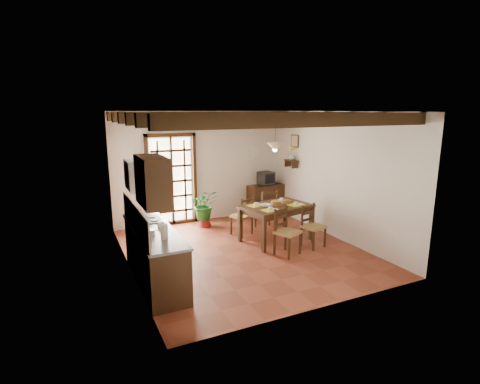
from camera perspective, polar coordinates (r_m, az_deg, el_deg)
ground_plane at (r=7.76m, az=0.61°, el=-8.97°), size 5.00×5.00×0.00m
room_shell at (r=7.30m, az=0.64°, el=4.43°), size 4.52×5.02×2.81m
ceiling_beams at (r=7.23m, az=0.66°, el=11.30°), size 4.50×4.34×0.20m
french_door at (r=9.40m, az=-10.37°, el=2.08°), size 1.26×0.11×2.32m
kitchen_counter at (r=6.46m, az=-12.93°, el=-9.30°), size 0.64×2.25×1.38m
upper_cabinet at (r=5.40m, az=-13.23°, el=1.62°), size 0.35×0.80×0.70m
range_hood at (r=6.63m, az=-15.31°, el=2.46°), size 0.38×0.60×0.54m
counter_items at (r=6.39m, az=-13.32°, el=-4.97°), size 0.50×1.43×0.25m
dining_table at (r=8.20m, az=5.51°, el=-2.72°), size 1.63×1.21×0.80m
chair_near_left at (r=7.55m, az=7.14°, el=-7.31°), size 0.56×0.55×0.94m
chair_near_right at (r=8.05m, az=11.02°, el=-6.28°), size 0.49×0.47×0.90m
chair_far_left at (r=8.65m, az=0.29°, el=-4.72°), size 0.53×0.52×0.90m
chair_far_right at (r=9.08m, az=4.03°, el=-3.75°), size 0.46×0.44×0.98m
table_setting at (r=8.15m, az=5.53°, el=-1.48°), size 1.08×0.72×0.10m
table_bowl at (r=8.03m, az=3.87°, el=-2.04°), size 0.26×0.26×0.05m
sideboard at (r=10.30m, az=3.93°, el=-1.17°), size 1.02×0.53×0.83m
crt_tv at (r=10.17m, az=3.99°, el=2.15°), size 0.43×0.41×0.33m
fuse_box at (r=10.18m, az=2.11°, el=6.32°), size 0.25×0.03×0.32m
plant_pot at (r=9.34m, az=-5.39°, el=-4.57°), size 0.33×0.33×0.20m
potted_plant at (r=9.22m, az=-5.45°, el=-1.83°), size 1.98×1.78×1.93m
wall_shelf at (r=9.77m, az=7.84°, el=4.54°), size 0.20×0.42×0.20m
shelf_vase at (r=9.75m, az=7.86°, el=5.35°), size 0.15×0.15×0.15m
shelf_flowers at (r=9.73m, az=7.90°, el=6.57°), size 0.14×0.14×0.36m
framed_picture at (r=9.76m, az=8.34°, el=7.70°), size 0.03×0.32×0.32m
pendant_lamp at (r=8.04m, az=5.35°, el=6.99°), size 0.36×0.36×0.84m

